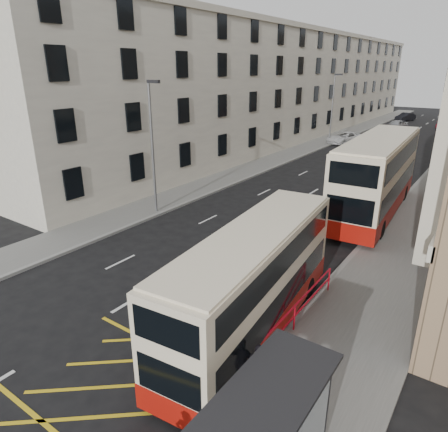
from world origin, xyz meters
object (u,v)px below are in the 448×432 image
Objects in this scene: pedestrian_far at (258,368)px; car_red at (444,124)px; street_lamp_far at (333,105)px; double_decker_rear at (377,176)px; street_lamp_near at (153,141)px; car_silver at (396,125)px; double_decker_front at (254,282)px; white_van at (345,138)px; car_dark at (405,117)px; pedestrian_mid at (282,398)px.

pedestrian_far reaches higher than car_red.
double_decker_rear is at bearing -62.96° from street_lamp_far.
street_lamp_near is 1.75× the size of car_silver.
double_decker_rear is 2.76× the size of car_red.
double_decker_front is at bearing -51.21° from pedestrian_far.
double_decker_rear is 25.93m from white_van.
pedestrian_far is (1.64, -17.18, -1.57)m from double_decker_rear.
double_decker_front is 66.95m from car_dark.
car_dark is (-1.35, 12.71, -0.08)m from car_silver.
white_van is 27.82m from car_dark.
double_decker_front is 1.95× the size of white_van.
white_van is 1.13× the size of car_red.
car_dark reaches higher than car_red.
street_lamp_far is at bearing 113.62° from double_decker_rear.
street_lamp_near reaches higher than double_decker_front.
double_decker_front is at bearing -53.86° from white_van.
pedestrian_mid is (2.71, -3.09, -0.96)m from double_decker_front.
double_decker_rear is (11.35, -22.23, -2.14)m from street_lamp_far.
car_silver is (-7.50, 38.91, -1.71)m from double_decker_rear.
double_decker_rear is at bearing 34.39° from street_lamp_near.
pedestrian_mid reaches higher than car_red.
car_dark is at bearing -76.33° from pedestrian_far.
white_van is (-10.04, 38.56, -1.27)m from double_decker_front.
street_lamp_far is at bearing 106.27° from pedestrian_mid.
double_decker_front is at bearing 93.69° from car_red.
white_van reaches higher than car_red.
pedestrian_far is at bearing -61.95° from double_decker_front.
double_decker_rear is 8.03× the size of pedestrian_far.
pedestrian_far reaches higher than car_silver.
street_lamp_near is at bearing 81.84° from car_red.
car_dark is at bearing 91.85° from double_decker_front.
pedestrian_mid is at bearing 96.05° from car_red.
pedestrian_far is (1.64, -2.45, -1.05)m from double_decker_front.
car_red is at bearing 91.07° from white_van.
car_dark is (-11.55, 69.44, -0.31)m from pedestrian_mid.
car_red is at bearing -20.54° from car_dark.
car_dark is at bearing 96.30° from double_decker_rear.
street_lamp_near reaches higher than pedestrian_mid.
double_decker_front is 60.30m from car_red.
car_dark is at bearing -39.61° from car_red.
pedestrian_far is (-1.07, 0.64, -0.09)m from pedestrian_mid.
car_dark is at bearing 96.37° from pedestrian_mid.
pedestrian_mid is (14.06, -40.05, -3.62)m from street_lamp_far.
pedestrian_mid reaches higher than car_silver.
white_van is (-12.75, 41.65, -0.31)m from pedestrian_mid.
double_decker_rear reaches higher than car_red.
double_decker_front reaches higher than white_van.
pedestrian_mid reaches higher than white_van.
street_lamp_near is at bearing -149.04° from double_decker_rear.
street_lamp_near is 1.58× the size of white_van.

